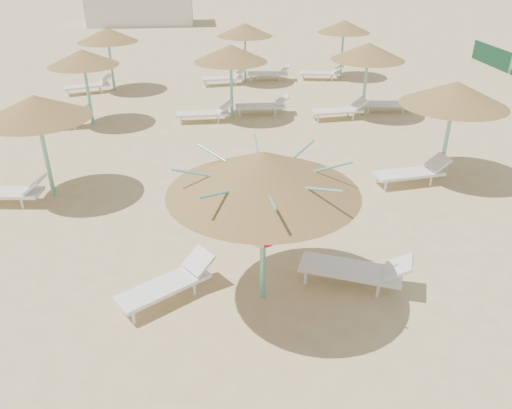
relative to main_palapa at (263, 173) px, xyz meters
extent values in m
plane|color=#CDB87D|center=(0.35, 0.29, -2.56)|extent=(120.00, 120.00, 0.00)
cylinder|color=#6BB9A1|center=(0.00, 0.00, -1.33)|extent=(0.11, 0.11, 2.46)
cone|color=olive|center=(0.00, 0.00, 0.01)|extent=(3.28, 3.28, 0.74)
cylinder|color=#6BB9A1|center=(0.00, 0.00, -0.25)|extent=(0.20, 0.20, 0.12)
cylinder|color=#6BB9A1|center=(0.76, 0.00, -0.03)|extent=(1.48, 0.04, 0.37)
cylinder|color=#6BB9A1|center=(0.53, 0.53, -0.03)|extent=(1.08, 1.08, 0.37)
cylinder|color=#6BB9A1|center=(0.00, 0.76, -0.03)|extent=(0.04, 1.48, 0.37)
cylinder|color=#6BB9A1|center=(-0.53, 0.53, -0.03)|extent=(1.08, 1.08, 0.37)
cylinder|color=#6BB9A1|center=(-0.76, 0.00, -0.03)|extent=(1.48, 0.04, 0.37)
cylinder|color=#6BB9A1|center=(-0.53, -0.53, -0.03)|extent=(1.08, 1.08, 0.37)
cylinder|color=#6BB9A1|center=(0.00, -0.75, -0.03)|extent=(0.04, 1.48, 0.37)
cylinder|color=#6BB9A1|center=(0.53, -0.53, -0.03)|extent=(1.08, 1.08, 0.37)
torus|color=red|center=(0.00, -0.10, -1.07)|extent=(0.64, 0.15, 0.64)
cylinder|color=white|center=(-2.32, -0.51, -2.43)|extent=(0.06, 0.06, 0.26)
cylinder|color=white|center=(-2.58, -0.12, -2.43)|extent=(0.06, 0.06, 0.26)
cylinder|color=white|center=(-1.28, 0.20, -2.43)|extent=(0.06, 0.06, 0.26)
cylinder|color=white|center=(-1.54, 0.58, -2.43)|extent=(0.06, 0.06, 0.26)
cube|color=white|center=(-1.83, 0.10, -2.26)|extent=(1.79, 1.47, 0.07)
cube|color=white|center=(-1.17, 0.55, -2.04)|extent=(0.69, 0.72, 0.34)
cylinder|color=white|center=(0.88, 0.33, -2.42)|extent=(0.06, 0.06, 0.29)
cylinder|color=white|center=(1.08, 0.80, -2.42)|extent=(0.06, 0.06, 0.29)
cylinder|color=white|center=(2.16, -0.22, -2.42)|extent=(0.06, 0.06, 0.29)
cylinder|color=white|center=(2.36, 0.26, -2.42)|extent=(0.06, 0.06, 0.29)
cube|color=white|center=(1.74, 0.24, -2.23)|extent=(2.04, 1.35, 0.08)
cube|color=white|center=(2.54, -0.10, -1.99)|extent=(0.70, 0.76, 0.37)
cylinder|color=#6BB9A1|center=(-5.00, 4.79, -1.41)|extent=(0.11, 0.11, 2.30)
cone|color=olive|center=(-5.00, 4.79, -0.17)|extent=(2.59, 2.59, 0.58)
cylinder|color=#6BB9A1|center=(-5.00, 4.79, -0.41)|extent=(0.20, 0.20, 0.12)
cylinder|color=white|center=(-5.58, 4.08, -2.42)|extent=(0.06, 0.06, 0.28)
cylinder|color=white|center=(-5.52, 4.58, -2.42)|extent=(0.06, 0.06, 0.28)
cube|color=white|center=(-6.10, 4.39, -2.24)|extent=(1.96, 0.83, 0.08)
cube|color=white|center=(-5.25, 4.30, -2.00)|extent=(0.55, 0.65, 0.36)
cylinder|color=#6BB9A1|center=(-5.05, 10.60, -1.41)|extent=(0.11, 0.11, 2.30)
cone|color=olive|center=(-5.05, 10.60, -0.18)|extent=(2.43, 2.43, 0.55)
cylinder|color=#6BB9A1|center=(-5.05, 10.60, -0.41)|extent=(0.20, 0.20, 0.12)
cylinder|color=white|center=(-6.91, 9.86, -2.42)|extent=(0.06, 0.06, 0.28)
cylinder|color=white|center=(-6.97, 10.36, -2.42)|extent=(0.06, 0.06, 0.28)
cylinder|color=white|center=(-5.57, 10.02, -2.42)|extent=(0.06, 0.06, 0.28)
cylinder|color=white|center=(-5.63, 10.52, -2.42)|extent=(0.06, 0.06, 0.28)
cube|color=white|center=(-6.15, 10.20, -2.24)|extent=(1.96, 0.84, 0.08)
cube|color=white|center=(-5.30, 10.30, -2.00)|extent=(0.55, 0.65, 0.36)
cylinder|color=#6BB9A1|center=(-4.94, 15.23, -1.41)|extent=(0.11, 0.11, 2.30)
cone|color=olive|center=(-4.94, 15.23, -0.17)|extent=(2.57, 2.57, 0.58)
cylinder|color=#6BB9A1|center=(-4.94, 15.23, -0.41)|extent=(0.20, 0.20, 0.12)
cylinder|color=white|center=(-6.73, 14.35, -2.42)|extent=(0.06, 0.06, 0.28)
cylinder|color=white|center=(-6.88, 14.82, -2.42)|extent=(0.06, 0.06, 0.28)
cylinder|color=white|center=(-5.44, 14.75, -2.42)|extent=(0.06, 0.06, 0.28)
cylinder|color=white|center=(-5.59, 15.23, -2.42)|extent=(0.06, 0.06, 0.28)
cube|color=white|center=(-6.04, 14.83, -2.24)|extent=(2.00, 1.16, 0.08)
cube|color=white|center=(-5.23, 15.08, -2.00)|extent=(0.64, 0.72, 0.36)
cylinder|color=#6BB9A1|center=(0.07, 10.80, -1.41)|extent=(0.11, 0.11, 2.30)
cone|color=olive|center=(0.07, 10.80, -0.17)|extent=(2.66, 2.66, 0.60)
cylinder|color=#6BB9A1|center=(0.07, 10.80, -0.41)|extent=(0.20, 0.20, 0.12)
cylinder|color=white|center=(-1.83, 10.14, -2.42)|extent=(0.06, 0.06, 0.28)
cylinder|color=white|center=(-1.83, 10.64, -2.42)|extent=(0.06, 0.06, 0.28)
cylinder|color=white|center=(-0.48, 10.16, -2.42)|extent=(0.06, 0.06, 0.28)
cylinder|color=white|center=(-0.48, 10.66, -2.42)|extent=(0.06, 0.06, 0.28)
cube|color=white|center=(-1.03, 10.40, -2.24)|extent=(1.91, 0.65, 0.08)
cube|color=white|center=(-0.18, 10.41, -2.00)|extent=(0.49, 0.61, 0.36)
cylinder|color=white|center=(0.37, 10.86, -2.42)|extent=(0.06, 0.06, 0.28)
cylinder|color=white|center=(0.37, 11.36, -2.42)|extent=(0.06, 0.06, 0.28)
cylinder|color=white|center=(1.72, 10.84, -2.42)|extent=(0.06, 0.06, 0.28)
cylinder|color=white|center=(1.72, 11.34, -2.42)|extent=(0.06, 0.06, 0.28)
cube|color=white|center=(1.17, 11.10, -2.24)|extent=(1.91, 0.65, 0.08)
cube|color=white|center=(2.02, 11.09, -2.00)|extent=(0.49, 0.61, 0.36)
cylinder|color=#6BB9A1|center=(1.01, 16.01, -1.41)|extent=(0.11, 0.11, 2.30)
cone|color=olive|center=(1.01, 16.01, -0.18)|extent=(2.52, 2.52, 0.57)
cylinder|color=#6BB9A1|center=(1.01, 16.01, -0.41)|extent=(0.20, 0.20, 0.12)
cylinder|color=white|center=(-0.85, 15.26, -2.42)|extent=(0.06, 0.06, 0.28)
cylinder|color=white|center=(-0.91, 15.76, -2.42)|extent=(0.06, 0.06, 0.28)
cylinder|color=white|center=(0.49, 15.43, -2.42)|extent=(0.06, 0.06, 0.28)
cylinder|color=white|center=(0.42, 15.93, -2.42)|extent=(0.06, 0.06, 0.28)
cube|color=white|center=(-0.09, 15.61, -2.24)|extent=(1.96, 0.85, 0.08)
cube|color=white|center=(0.75, 15.72, -2.00)|extent=(0.56, 0.66, 0.36)
cylinder|color=white|center=(1.29, 16.16, -2.42)|extent=(0.06, 0.06, 0.28)
cylinder|color=white|center=(1.35, 16.66, -2.42)|extent=(0.06, 0.06, 0.28)
cylinder|color=white|center=(2.62, 15.99, -2.42)|extent=(0.06, 0.06, 0.28)
cylinder|color=white|center=(2.69, 16.49, -2.42)|extent=(0.06, 0.06, 0.28)
cube|color=white|center=(2.11, 16.31, -2.24)|extent=(1.96, 0.85, 0.08)
cube|color=white|center=(2.95, 16.21, -2.00)|extent=(0.56, 0.66, 0.36)
cylinder|color=#6BB9A1|center=(5.64, 4.89, -1.41)|extent=(0.11, 0.11, 2.30)
cone|color=olive|center=(5.64, 4.89, -0.17)|extent=(2.81, 2.81, 0.63)
cylinder|color=#6BB9A1|center=(5.64, 4.89, -0.41)|extent=(0.20, 0.20, 0.12)
cylinder|color=white|center=(3.78, 4.12, -2.42)|extent=(0.06, 0.06, 0.28)
cylinder|color=white|center=(3.71, 4.62, -2.42)|extent=(0.06, 0.06, 0.28)
cylinder|color=white|center=(5.12, 4.32, -2.42)|extent=(0.06, 0.06, 0.28)
cylinder|color=white|center=(5.05, 4.81, -2.42)|extent=(0.06, 0.06, 0.28)
cube|color=white|center=(4.54, 4.49, -2.24)|extent=(1.97, 0.88, 0.08)
cube|color=white|center=(5.38, 4.61, -2.00)|extent=(0.56, 0.66, 0.36)
cylinder|color=#6BB9A1|center=(5.06, 10.61, -1.41)|extent=(0.11, 0.11, 2.30)
cone|color=olive|center=(5.06, 10.61, -0.17)|extent=(2.69, 2.69, 0.61)
cylinder|color=#6BB9A1|center=(5.06, 10.61, -0.41)|extent=(0.20, 0.20, 0.12)
cylinder|color=white|center=(3.19, 9.88, -2.42)|extent=(0.06, 0.06, 0.28)
cylinder|color=white|center=(3.14, 10.38, -2.42)|extent=(0.06, 0.06, 0.28)
cylinder|color=white|center=(4.54, 10.02, -2.42)|extent=(0.06, 0.06, 0.28)
cylinder|color=white|center=(4.49, 10.51, -2.42)|extent=(0.06, 0.06, 0.28)
cube|color=white|center=(3.96, 10.21, -2.24)|extent=(1.95, 0.81, 0.08)
cube|color=white|center=(4.81, 10.29, -2.00)|extent=(0.54, 0.65, 0.36)
cylinder|color=white|center=(5.34, 10.74, -2.42)|extent=(0.06, 0.06, 0.28)
cylinder|color=white|center=(5.39, 11.24, -2.42)|extent=(0.06, 0.06, 0.28)
cylinder|color=white|center=(6.69, 10.61, -2.42)|extent=(0.06, 0.06, 0.28)
cylinder|color=white|center=(6.74, 11.10, -2.42)|extent=(0.06, 0.06, 0.28)
cube|color=white|center=(6.16, 10.91, -2.24)|extent=(1.95, 0.81, 0.08)
cube|color=white|center=(7.01, 10.83, -2.00)|extent=(0.54, 0.65, 0.36)
cylinder|color=#6BB9A1|center=(5.71, 16.53, -1.41)|extent=(0.11, 0.11, 2.30)
cone|color=olive|center=(5.71, 16.53, -0.18)|extent=(2.49, 2.49, 0.56)
cylinder|color=#6BB9A1|center=(5.71, 16.53, -0.41)|extent=(0.20, 0.20, 0.12)
cylinder|color=white|center=(3.78, 16.01, -2.42)|extent=(0.06, 0.06, 0.28)
cylinder|color=white|center=(3.86, 16.50, -2.42)|extent=(0.06, 0.06, 0.28)
cylinder|color=white|center=(5.12, 15.79, -2.42)|extent=(0.06, 0.06, 0.28)
cylinder|color=white|center=(5.20, 16.29, -2.42)|extent=(0.06, 0.06, 0.28)
cube|color=white|center=(4.61, 16.13, -2.24)|extent=(1.97, 0.92, 0.08)
cube|color=white|center=(5.45, 15.99, -2.00)|extent=(0.57, 0.67, 0.36)
cube|color=silver|center=(-5.65, 35.29, -1.06)|extent=(8.00, 4.00, 3.00)
cube|color=#17462B|center=(14.35, 18.29, -2.06)|extent=(0.08, 3.80, 1.00)
cylinder|color=#6BB9A1|center=(14.35, 16.39, -2.01)|extent=(0.08, 0.08, 1.10)
camera|label=1|loc=(-0.88, -7.44, 3.40)|focal=35.00mm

